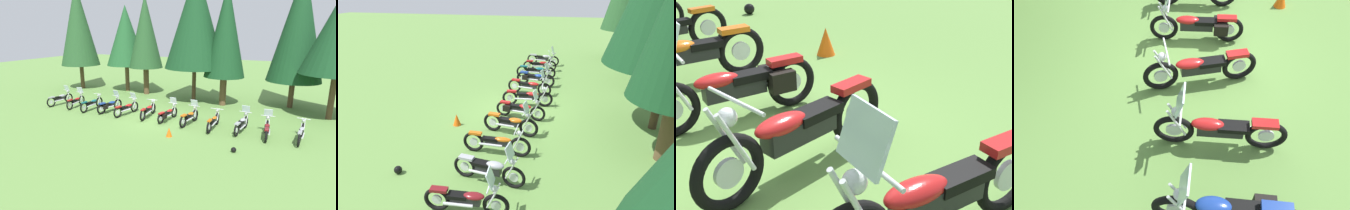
# 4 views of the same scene
# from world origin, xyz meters

# --- Properties ---
(ground_plane) EXTENTS (80.00, 80.00, 0.00)m
(ground_plane) POSITION_xyz_m (0.00, 0.00, 0.00)
(ground_plane) COLOR #608C42
(motorcycle_4) EXTENTS (0.75, 2.31, 1.37)m
(motorcycle_4) POSITION_xyz_m (-2.22, 0.11, 0.46)
(motorcycle_4) COLOR black
(motorcycle_4) RESTS_ON ground_plane
(motorcycle_5) EXTENTS (0.77, 2.37, 1.02)m
(motorcycle_5) POSITION_xyz_m (-0.68, 0.21, 0.45)
(motorcycle_5) COLOR black
(motorcycle_5) RESTS_ON ground_plane
(motorcycle_6) EXTENTS (0.75, 2.17, 1.34)m
(motorcycle_6) POSITION_xyz_m (0.74, 0.05, 0.44)
(motorcycle_6) COLOR black
(motorcycle_6) RESTS_ON ground_plane
(motorcycle_7) EXTENTS (0.73, 2.19, 1.38)m
(motorcycle_7) POSITION_xyz_m (2.20, -0.05, 0.47)
(motorcycle_7) COLOR black
(motorcycle_7) RESTS_ON ground_plane
(traffic_cone) EXTENTS (0.32, 0.32, 0.48)m
(traffic_cone) POSITION_xyz_m (1.90, -2.35, 0.24)
(traffic_cone) COLOR #EA590F
(traffic_cone) RESTS_ON ground_plane
(dropped_helmet) EXTENTS (0.25, 0.25, 0.25)m
(dropped_helmet) POSITION_xyz_m (5.38, -2.95, 0.12)
(dropped_helmet) COLOR black
(dropped_helmet) RESTS_ON ground_plane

